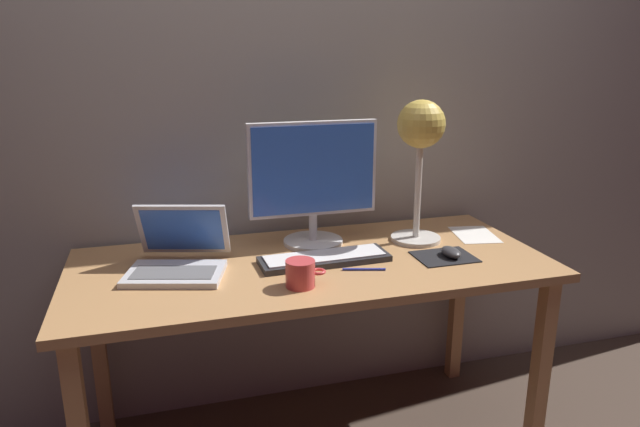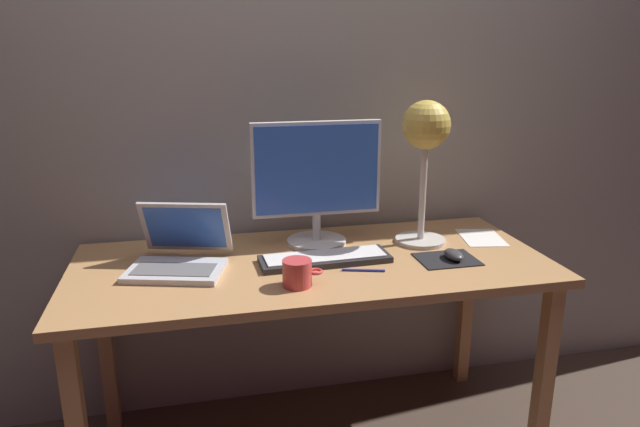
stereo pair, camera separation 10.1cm
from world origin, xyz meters
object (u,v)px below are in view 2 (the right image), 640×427
laptop (180,249)px  mouse (454,255)px  pen (363,270)px  keyboard_main (325,258)px  coffee_mug (298,273)px  monitor (317,178)px  desk_lamp (426,138)px

laptop → mouse: size_ratio=3.81×
pen → keyboard_main: bearing=132.5°
laptop → coffee_mug: laptop is taller
keyboard_main → mouse: bearing=-10.8°
monitor → mouse: monitor is taller
desk_lamp → coffee_mug: 0.69m
laptop → mouse: 0.91m
coffee_mug → desk_lamp: bearing=29.9°
laptop → desk_lamp: bearing=3.5°
keyboard_main → pen: bearing=-47.5°
desk_lamp → pen: 0.53m
monitor → pen: bearing=-73.7°
monitor → laptop: monitor is taller
monitor → pen: size_ratio=3.34×
monitor → coffee_mug: size_ratio=3.75×
keyboard_main → desk_lamp: (0.39, 0.12, 0.38)m
laptop → pen: bearing=-17.2°
monitor → mouse: size_ratio=4.87×
desk_lamp → mouse: desk_lamp is taller
monitor → mouse: (0.42, -0.27, -0.23)m
keyboard_main → pen: (0.10, -0.11, -0.01)m
mouse → pen: 0.33m
monitor → desk_lamp: desk_lamp is taller
laptop → coffee_mug: (0.35, -0.24, -0.02)m
keyboard_main → pen: size_ratio=3.18×
desk_lamp → coffee_mug: bearing=-150.1°
coffee_mug → pen: bearing=16.5°
keyboard_main → mouse: (0.43, -0.08, 0.01)m
desk_lamp → pen: size_ratio=3.72×
desk_lamp → pen: bearing=-141.6°
laptop → pen: (0.57, -0.18, -0.05)m
monitor → desk_lamp: bearing=-10.6°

